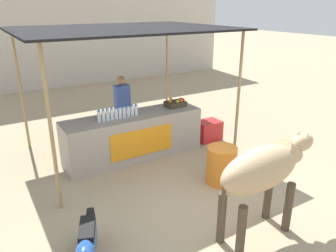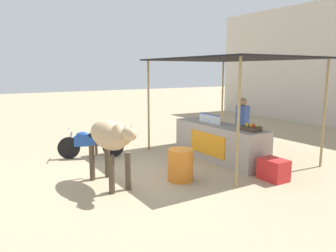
{
  "view_description": "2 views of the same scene",
  "coord_description": "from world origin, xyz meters",
  "px_view_note": "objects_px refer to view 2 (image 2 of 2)",
  "views": [
    {
      "loc": [
        -2.77,
        -3.79,
        3.16
      ],
      "look_at": [
        0.28,
        1.23,
        0.97
      ],
      "focal_mm": 35.0,
      "sensor_mm": 36.0,
      "label": 1
    },
    {
      "loc": [
        6.65,
        -3.55,
        2.42
      ],
      "look_at": [
        -0.29,
        0.75,
        1.01
      ],
      "focal_mm": 35.0,
      "sensor_mm": 36.0,
      "label": 2
    }
  ],
  "objects_px": {
    "stall_counter": "(219,142)",
    "vendor_behind_counter": "(242,127)",
    "fruit_crate": "(251,128)",
    "water_barrel": "(180,165)",
    "cooler_box": "(273,170)",
    "motorcycle_parked": "(90,143)",
    "cow": "(110,138)"
  },
  "relations": [
    {
      "from": "stall_counter",
      "to": "vendor_behind_counter",
      "type": "bearing_deg",
      "value": 82.56
    },
    {
      "from": "fruit_crate",
      "to": "water_barrel",
      "type": "relative_size",
      "value": 0.62
    },
    {
      "from": "cooler_box",
      "to": "motorcycle_parked",
      "type": "height_order",
      "value": "motorcycle_parked"
    },
    {
      "from": "cooler_box",
      "to": "cow",
      "type": "distance_m",
      "value": 3.64
    },
    {
      "from": "cow",
      "to": "cooler_box",
      "type": "bearing_deg",
      "value": 63.72
    },
    {
      "from": "stall_counter",
      "to": "motorcycle_parked",
      "type": "xyz_separation_m",
      "value": [
        -2.0,
        -2.92,
        -0.05
      ]
    },
    {
      "from": "water_barrel",
      "to": "cow",
      "type": "bearing_deg",
      "value": -109.57
    },
    {
      "from": "vendor_behind_counter",
      "to": "cow",
      "type": "bearing_deg",
      "value": -85.85
    },
    {
      "from": "vendor_behind_counter",
      "to": "cow",
      "type": "height_order",
      "value": "vendor_behind_counter"
    },
    {
      "from": "motorcycle_parked",
      "to": "stall_counter",
      "type": "bearing_deg",
      "value": 55.61
    },
    {
      "from": "motorcycle_parked",
      "to": "vendor_behind_counter",
      "type": "bearing_deg",
      "value": 60.28
    },
    {
      "from": "fruit_crate",
      "to": "stall_counter",
      "type": "bearing_deg",
      "value": -177.56
    },
    {
      "from": "vendor_behind_counter",
      "to": "motorcycle_parked",
      "type": "xyz_separation_m",
      "value": [
        -2.1,
        -3.67,
        -0.42
      ]
    },
    {
      "from": "stall_counter",
      "to": "water_barrel",
      "type": "height_order",
      "value": "stall_counter"
    },
    {
      "from": "vendor_behind_counter",
      "to": "motorcycle_parked",
      "type": "bearing_deg",
      "value": -119.72
    },
    {
      "from": "cooler_box",
      "to": "stall_counter",
      "type": "bearing_deg",
      "value": 177.17
    },
    {
      "from": "stall_counter",
      "to": "cow",
      "type": "distance_m",
      "value": 3.35
    },
    {
      "from": "cooler_box",
      "to": "water_barrel",
      "type": "distance_m",
      "value": 2.06
    },
    {
      "from": "cow",
      "to": "motorcycle_parked",
      "type": "height_order",
      "value": "cow"
    },
    {
      "from": "vendor_behind_counter",
      "to": "cooler_box",
      "type": "distance_m",
      "value": 2.14
    },
    {
      "from": "fruit_crate",
      "to": "vendor_behind_counter",
      "type": "bearing_deg",
      "value": 145.05
    },
    {
      "from": "vendor_behind_counter",
      "to": "motorcycle_parked",
      "type": "relative_size",
      "value": 0.97
    },
    {
      "from": "vendor_behind_counter",
      "to": "stall_counter",
      "type": "bearing_deg",
      "value": -97.44
    },
    {
      "from": "stall_counter",
      "to": "cow",
      "type": "relative_size",
      "value": 1.64
    },
    {
      "from": "fruit_crate",
      "to": "water_barrel",
      "type": "height_order",
      "value": "fruit_crate"
    },
    {
      "from": "fruit_crate",
      "to": "motorcycle_parked",
      "type": "distance_m",
      "value": 4.34
    },
    {
      "from": "cooler_box",
      "to": "motorcycle_parked",
      "type": "relative_size",
      "value": 0.35
    },
    {
      "from": "fruit_crate",
      "to": "vendor_behind_counter",
      "type": "xyz_separation_m",
      "value": [
        -1.01,
        0.71,
        -0.19
      ]
    },
    {
      "from": "stall_counter",
      "to": "vendor_behind_counter",
      "type": "distance_m",
      "value": 0.84
    },
    {
      "from": "stall_counter",
      "to": "cow",
      "type": "xyz_separation_m",
      "value": [
        0.39,
        -3.28,
        0.55
      ]
    },
    {
      "from": "vendor_behind_counter",
      "to": "cow",
      "type": "relative_size",
      "value": 0.9
    },
    {
      "from": "fruit_crate",
      "to": "water_barrel",
      "type": "distance_m",
      "value": 2.04
    }
  ]
}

